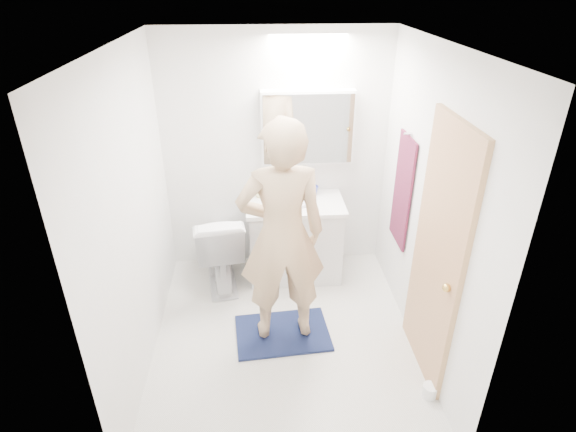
{
  "coord_description": "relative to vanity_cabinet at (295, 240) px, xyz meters",
  "views": [
    {
      "loc": [
        -0.18,
        -3.04,
        2.8
      ],
      "look_at": [
        0.05,
        0.25,
        1.05
      ],
      "focal_mm": 28.79,
      "sensor_mm": 36.0,
      "label": 1
    }
  ],
  "objects": [
    {
      "name": "floor",
      "position": [
        -0.17,
        -0.96,
        -0.39
      ],
      "size": [
        2.5,
        2.5,
        0.0
      ],
      "primitive_type": "plane",
      "color": "silver",
      "rests_on": "ground"
    },
    {
      "name": "ceiling",
      "position": [
        -0.17,
        -0.96,
        2.01
      ],
      "size": [
        2.5,
        2.5,
        0.0
      ],
      "primitive_type": "plane",
      "rotation": [
        3.14,
        0.0,
        0.0
      ],
      "color": "white",
      "rests_on": "floor"
    },
    {
      "name": "wall_back",
      "position": [
        -0.17,
        0.29,
        0.81
      ],
      "size": [
        2.5,
        0.0,
        2.5
      ],
      "primitive_type": "plane",
      "rotation": [
        1.57,
        0.0,
        0.0
      ],
      "color": "white",
      "rests_on": "floor"
    },
    {
      "name": "wall_front",
      "position": [
        -0.17,
        -2.21,
        0.81
      ],
      "size": [
        2.5,
        0.0,
        2.5
      ],
      "primitive_type": "plane",
      "rotation": [
        -1.57,
        0.0,
        0.0
      ],
      "color": "white",
      "rests_on": "floor"
    },
    {
      "name": "wall_left",
      "position": [
        -1.27,
        -0.96,
        0.81
      ],
      "size": [
        0.0,
        2.5,
        2.5
      ],
      "primitive_type": "plane",
      "rotation": [
        1.57,
        0.0,
        1.57
      ],
      "color": "white",
      "rests_on": "floor"
    },
    {
      "name": "wall_right",
      "position": [
        0.93,
        -0.96,
        0.81
      ],
      "size": [
        0.0,
        2.5,
        2.5
      ],
      "primitive_type": "plane",
      "rotation": [
        1.57,
        0.0,
        -1.57
      ],
      "color": "white",
      "rests_on": "floor"
    },
    {
      "name": "vanity_cabinet",
      "position": [
        0.0,
        0.0,
        0.0
      ],
      "size": [
        0.9,
        0.55,
        0.78
      ],
      "primitive_type": "cube",
      "color": "silver",
      "rests_on": "floor"
    },
    {
      "name": "countertop",
      "position": [
        -0.0,
        -0.0,
        0.41
      ],
      "size": [
        0.95,
        0.58,
        0.04
      ],
      "primitive_type": "cube",
      "color": "white",
      "rests_on": "vanity_cabinet"
    },
    {
      "name": "sink_basin",
      "position": [
        -0.0,
        0.03,
        0.45
      ],
      "size": [
        0.36,
        0.36,
        0.03
      ],
      "primitive_type": "cylinder",
      "color": "silver",
      "rests_on": "countertop"
    },
    {
      "name": "faucet",
      "position": [
        -0.0,
        0.22,
        0.51
      ],
      "size": [
        0.02,
        0.02,
        0.16
      ],
      "primitive_type": "cylinder",
      "color": "silver",
      "rests_on": "countertop"
    },
    {
      "name": "medicine_cabinet",
      "position": [
        0.13,
        0.21,
        1.11
      ],
      "size": [
        0.88,
        0.14,
        0.7
      ],
      "primitive_type": "cube",
      "color": "white",
      "rests_on": "wall_back"
    },
    {
      "name": "mirror_panel",
      "position": [
        0.13,
        0.13,
        1.11
      ],
      "size": [
        0.84,
        0.01,
        0.66
      ],
      "primitive_type": "cube",
      "color": "silver",
      "rests_on": "medicine_cabinet"
    },
    {
      "name": "toilet",
      "position": [
        -0.76,
        -0.11,
        0.02
      ],
      "size": [
        0.57,
        0.86,
        0.82
      ],
      "primitive_type": "imported",
      "rotation": [
        0.0,
        0.0,
        3.29
      ],
      "color": "white",
      "rests_on": "floor"
    },
    {
      "name": "bath_rug",
      "position": [
        -0.18,
        -0.93,
        -0.38
      ],
      "size": [
        0.84,
        0.61,
        0.02
      ],
      "primitive_type": "cube",
      "rotation": [
        0.0,
        0.0,
        0.08
      ],
      "color": "#162345",
      "rests_on": "floor"
    },
    {
      "name": "person",
      "position": [
        -0.18,
        -0.93,
        0.61
      ],
      "size": [
        0.72,
        0.51,
        1.9
      ],
      "primitive_type": "imported",
      "rotation": [
        0.0,
        0.0,
        3.22
      ],
      "color": "tan",
      "rests_on": "bath_rug"
    },
    {
      "name": "door",
      "position": [
        0.91,
        -1.31,
        0.61
      ],
      "size": [
        0.04,
        0.8,
        2.0
      ],
      "primitive_type": "cube",
      "color": "tan",
      "rests_on": "wall_right"
    },
    {
      "name": "door_knob",
      "position": [
        0.87,
        -1.61,
        0.56
      ],
      "size": [
        0.06,
        0.06,
        0.06
      ],
      "primitive_type": "sphere",
      "color": "gold",
      "rests_on": "door"
    },
    {
      "name": "towel",
      "position": [
        0.91,
        -0.41,
        0.71
      ],
      "size": [
        0.02,
        0.42,
        1.0
      ],
      "primitive_type": "cube",
      "color": "#101434",
      "rests_on": "wall_right"
    },
    {
      "name": "towel_hook",
      "position": [
        0.89,
        -0.41,
        1.23
      ],
      "size": [
        0.07,
        0.02,
        0.02
      ],
      "primitive_type": "cylinder",
      "rotation": [
        0.0,
        1.57,
        0.0
      ],
      "color": "silver",
      "rests_on": "wall_right"
    },
    {
      "name": "soap_bottle_a",
      "position": [
        -0.34,
        0.15,
        0.55
      ],
      "size": [
        0.13,
        0.13,
        0.23
      ],
      "primitive_type": "imported",
      "rotation": [
        0.0,
        0.0,
        0.66
      ],
      "color": "#EFE89B",
      "rests_on": "countertop"
    },
    {
      "name": "soap_bottle_b",
      "position": [
        -0.15,
        0.18,
        0.51
      ],
      "size": [
        0.1,
        0.1,
        0.17
      ],
      "primitive_type": "imported",
      "rotation": [
        0.0,
        0.0,
        -0.48
      ],
      "color": "#537AB3",
      "rests_on": "countertop"
    },
    {
      "name": "toothbrush_cup",
      "position": [
        0.2,
        0.16,
        0.48
      ],
      "size": [
        0.11,
        0.11,
        0.09
      ],
      "primitive_type": "imported",
      "rotation": [
        0.0,
        0.0,
        0.14
      ],
      "color": "#3845A9",
      "rests_on": "countertop"
    },
    {
      "name": "toilet_paper_roll",
      "position": [
        0.87,
        -1.67,
        -0.34
      ],
      "size": [
        0.11,
        0.11,
        0.1
      ],
      "primitive_type": "cylinder",
      "color": "white",
      "rests_on": "floor"
    }
  ]
}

